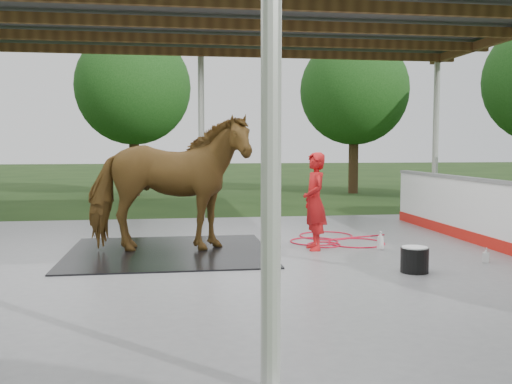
{
  "coord_description": "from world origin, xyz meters",
  "views": [
    {
      "loc": [
        -0.65,
        -8.48,
        1.75
      ],
      "look_at": [
        0.63,
        0.35,
        1.03
      ],
      "focal_mm": 40.0,
      "sensor_mm": 36.0,
      "label": 1
    }
  ],
  "objects": [
    {
      "name": "ground",
      "position": [
        0.0,
        0.0,
        0.0
      ],
      "size": [
        100.0,
        100.0,
        0.0
      ],
      "primitive_type": "plane",
      "color": "#1E3814"
    },
    {
      "name": "concrete_slab",
      "position": [
        0.0,
        0.0,
        0.03
      ],
      "size": [
        12.0,
        10.0,
        0.05
      ],
      "primitive_type": "cube",
      "color": "slate",
      "rests_on": "ground"
    },
    {
      "name": "dasher_board",
      "position": [
        4.6,
        0.0,
        0.59
      ],
      "size": [
        0.16,
        8.0,
        1.15
      ],
      "color": "red",
      "rests_on": "concrete_slab"
    },
    {
      "name": "tree_belt",
      "position": [
        0.3,
        0.9,
        3.79
      ],
      "size": [
        28.0,
        28.0,
        5.8
      ],
      "color": "#382314",
      "rests_on": "ground"
    },
    {
      "name": "rubber_mat",
      "position": [
        -0.73,
        0.65,
        0.06
      ],
      "size": [
        3.18,
        2.98,
        0.02
      ],
      "primitive_type": "cube",
      "color": "black",
      "rests_on": "concrete_slab"
    },
    {
      "name": "horse",
      "position": [
        -0.73,
        0.65,
        1.16
      ],
      "size": [
        2.61,
        1.25,
        2.18
      ],
      "primitive_type": "imported",
      "rotation": [
        0.0,
        0.0,
        1.54
      ],
      "color": "brown",
      "rests_on": "rubber_mat"
    },
    {
      "name": "handler",
      "position": [
        1.64,
        0.57,
        0.85
      ],
      "size": [
        0.4,
        0.59,
        1.6
      ],
      "primitive_type": "imported",
      "rotation": [
        0.0,
        0.0,
        -1.55
      ],
      "color": "red",
      "rests_on": "concrete_slab"
    },
    {
      "name": "wash_bucket",
      "position": [
        2.56,
        -1.28,
        0.23
      ],
      "size": [
        0.38,
        0.38,
        0.35
      ],
      "color": "black",
      "rests_on": "concrete_slab"
    },
    {
      "name": "soap_bottle_a",
      "position": [
        2.71,
        0.39,
        0.2
      ],
      "size": [
        0.13,
        0.13,
        0.3
      ],
      "primitive_type": "imported",
      "rotation": [
        0.0,
        0.0,
        -0.07
      ],
      "color": "silver",
      "rests_on": "concrete_slab"
    },
    {
      "name": "soap_bottle_b",
      "position": [
        3.88,
        -0.8,
        0.16
      ],
      "size": [
        0.14,
        0.14,
        0.22
      ],
      "primitive_type": "imported",
      "rotation": [
        0.0,
        0.0,
        -0.59
      ],
      "color": "#338CD8",
      "rests_on": "concrete_slab"
    },
    {
      "name": "hose_coil",
      "position": [
        2.18,
        1.38,
        0.06
      ],
      "size": [
        1.94,
        1.87,
        0.02
      ],
      "color": "red",
      "rests_on": "concrete_slab"
    }
  ]
}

